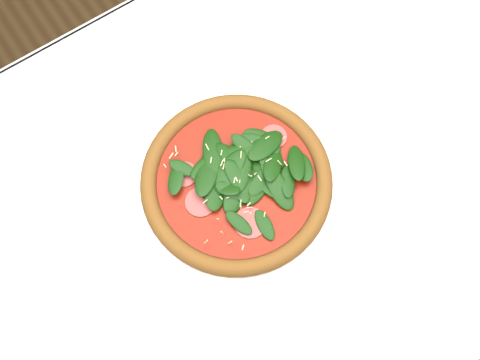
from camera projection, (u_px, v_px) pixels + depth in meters
ground at (246, 268)px, 1.54m from camera, size 6.00×6.00×0.00m
dining_table at (251, 200)px, 0.93m from camera, size 1.21×0.81×0.75m
plate at (236, 184)px, 0.82m from camera, size 0.34×0.34×0.01m
pizza at (236, 180)px, 0.80m from camera, size 0.30×0.30×0.04m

